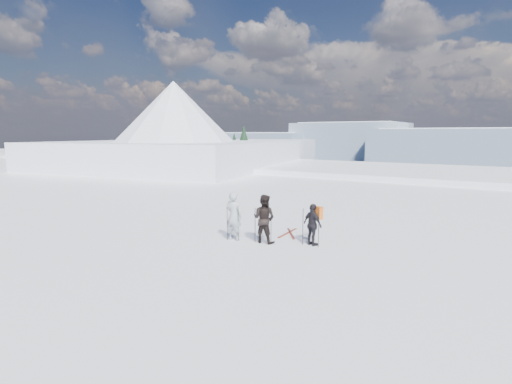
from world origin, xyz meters
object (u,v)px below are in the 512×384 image
skier_grey (234,216)px  skis_loose (289,233)px  skier_dark (264,219)px  skier_pack (313,225)px

skier_grey → skis_loose: size_ratio=1.07×
skier_grey → skier_dark: size_ratio=1.03×
skier_grey → skier_pack: 2.93m
skier_dark → skis_loose: size_ratio=1.04×
skier_dark → skier_pack: skier_dark is taller
skier_pack → skis_loose: (-1.47, 1.04, -0.74)m
skier_dark → skis_loose: bearing=-98.8°
skier_grey → skier_dark: 1.17m
skier_pack → skis_loose: bearing=-11.5°
skier_pack → skier_dark: bearing=43.8°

